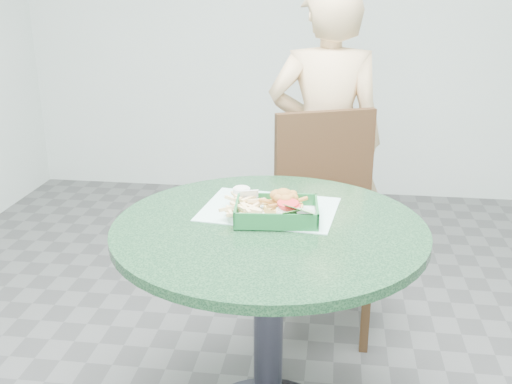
# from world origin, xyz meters

# --- Properties ---
(cafe_table) EXTENTS (0.96, 0.96, 0.75)m
(cafe_table) POSITION_xyz_m (0.00, 0.00, 0.58)
(cafe_table) COLOR #2C2C37
(cafe_table) RESTS_ON floor
(dining_chair) EXTENTS (0.46, 0.46, 0.93)m
(dining_chair) POSITION_xyz_m (0.15, 0.81, 0.53)
(dining_chair) COLOR #5A311D
(dining_chair) RESTS_ON floor
(diner_person) EXTENTS (0.56, 0.39, 1.46)m
(diner_person) POSITION_xyz_m (0.14, 1.07, 0.73)
(diner_person) COLOR #E5BD88
(diner_person) RESTS_ON floor
(placemat) EXTENTS (0.46, 0.37, 0.00)m
(placemat) POSITION_xyz_m (-0.01, 0.12, 0.75)
(placemat) COLOR #B2E3D9
(placemat) RESTS_ON cafe_table
(food_basket) EXTENTS (0.25, 0.19, 0.05)m
(food_basket) POSITION_xyz_m (0.02, 0.04, 0.77)
(food_basket) COLOR #1A652F
(food_basket) RESTS_ON placemat
(crab_sandwich) EXTENTS (0.13, 0.13, 0.07)m
(crab_sandwich) POSITION_xyz_m (0.04, 0.08, 0.80)
(crab_sandwich) COLOR tan
(crab_sandwich) RESTS_ON food_basket
(fries_pile) EXTENTS (0.14, 0.15, 0.05)m
(fries_pile) POSITION_xyz_m (-0.08, 0.08, 0.79)
(fries_pile) COLOR #FED793
(fries_pile) RESTS_ON food_basket
(sauce_ramekin) EXTENTS (0.06, 0.06, 0.03)m
(sauce_ramekin) POSITION_xyz_m (-0.10, 0.15, 0.80)
(sauce_ramekin) COLOR white
(sauce_ramekin) RESTS_ON food_basket
(garnish_cup) EXTENTS (0.12, 0.11, 0.05)m
(garnish_cup) POSITION_xyz_m (0.06, 0.02, 0.79)
(garnish_cup) COLOR white
(garnish_cup) RESTS_ON food_basket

